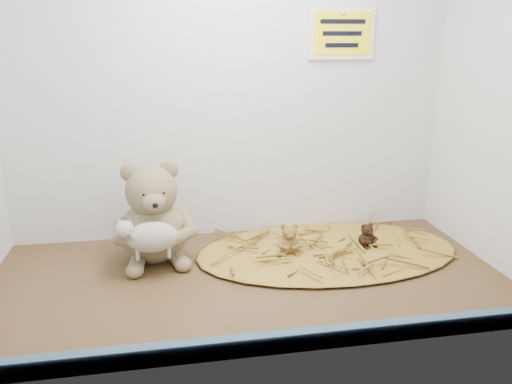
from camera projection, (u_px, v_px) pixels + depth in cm
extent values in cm
cube|color=#3D2915|center=(250.00, 278.00, 116.86)|extent=(120.00, 60.00, 0.40)
cube|color=silver|center=(231.00, 73.00, 131.74)|extent=(120.00, 0.40, 90.00)
cube|color=silver|center=(508.00, 79.00, 113.51)|extent=(0.40, 60.00, 90.00)
cube|color=#3A556E|center=(276.00, 342.00, 89.25)|extent=(119.28, 2.20, 3.60)
ellipsoid|color=olive|center=(328.00, 250.00, 130.43)|extent=(69.21, 40.18, 1.34)
cube|color=yellow|center=(342.00, 33.00, 133.20)|extent=(16.00, 1.20, 11.00)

